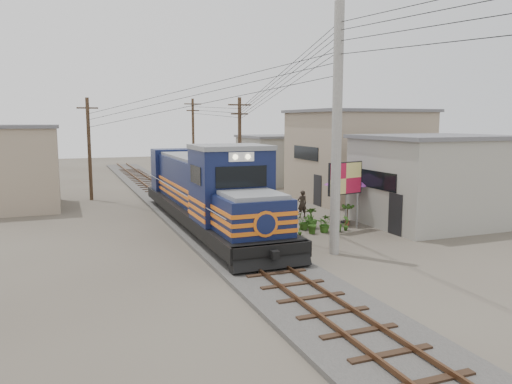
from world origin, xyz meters
name	(u,v)px	position (x,y,z in m)	size (l,w,h in m)	color
ground	(250,259)	(0.00, 0.00, 0.00)	(120.00, 120.00, 0.00)	#473F35
ballast	(190,214)	(0.00, 10.00, 0.08)	(3.60, 70.00, 0.16)	#595651
track	(190,211)	(0.00, 10.00, 0.26)	(1.15, 70.00, 0.12)	#51331E
locomotive	(206,192)	(0.00, 6.37, 1.84)	(3.17, 17.27, 4.28)	black
utility_pole_main	(337,132)	(3.50, -0.50, 5.00)	(0.40, 0.40, 10.00)	#9E9B93
wooden_pole_mid	(240,147)	(4.50, 14.00, 3.68)	(1.60, 0.24, 7.00)	#4C3826
wooden_pole_far	(193,137)	(4.80, 28.00, 3.93)	(1.60, 0.24, 7.50)	#4C3826
wooden_pole_left	(89,147)	(-5.00, 18.00, 3.68)	(1.60, 0.24, 7.00)	#4C3826
power_lines	(191,80)	(-0.14, 8.49, 7.56)	(9.65, 19.00, 3.30)	black
shophouse_front	(434,180)	(11.50, 3.00, 2.36)	(7.35, 6.30, 4.70)	gray
shophouse_mid	(357,154)	(12.50, 12.00, 3.11)	(8.40, 7.35, 6.20)	gray
shophouse_back	(279,159)	(11.00, 22.00, 2.11)	(6.30, 6.30, 4.20)	gray
shophouse_left	(6,167)	(-10.00, 16.00, 2.61)	(6.30, 6.30, 5.20)	gray
billboard	(345,180)	(6.21, 3.19, 2.53)	(2.18, 0.67, 3.43)	#99999E
market_umbrella	(346,180)	(7.27, 4.82, 2.33)	(3.19, 3.19, 2.65)	black
vendor	(302,204)	(5.77, 7.02, 0.78)	(0.57, 0.37, 1.55)	black
plant_nursery	(318,222)	(4.97, 3.65, 0.44)	(3.12, 1.89, 1.08)	#2C5618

